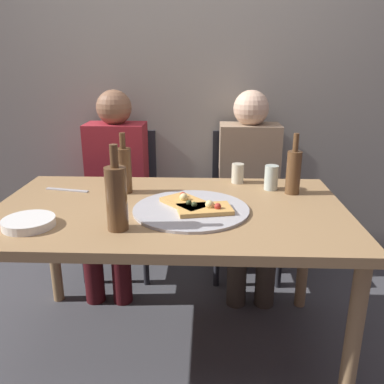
# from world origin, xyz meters

# --- Properties ---
(ground_plane) EXTENTS (8.00, 8.00, 0.00)m
(ground_plane) POSITION_xyz_m (0.00, 0.00, 0.00)
(ground_plane) COLOR #424247
(back_wall) EXTENTS (6.00, 0.10, 2.60)m
(back_wall) POSITION_xyz_m (0.00, 1.01, 1.30)
(back_wall) COLOR gray
(back_wall) RESTS_ON ground_plane
(dining_table) EXTENTS (1.52, 0.89, 0.73)m
(dining_table) POSITION_xyz_m (0.00, 0.00, 0.66)
(dining_table) COLOR #99754C
(dining_table) RESTS_ON ground_plane
(pizza_tray) EXTENTS (0.49, 0.49, 0.01)m
(pizza_tray) POSITION_xyz_m (0.09, -0.05, 0.74)
(pizza_tray) COLOR #ADADB2
(pizza_tray) RESTS_ON dining_table
(pizza_slice_last) EXTENTS (0.24, 0.25, 0.05)m
(pizza_slice_last) POSITION_xyz_m (0.07, -0.00, 0.76)
(pizza_slice_last) COLOR tan
(pizza_slice_last) RESTS_ON pizza_tray
(pizza_slice_extra) EXTENTS (0.24, 0.17, 0.05)m
(pizza_slice_extra) POSITION_xyz_m (0.15, -0.08, 0.76)
(pizza_slice_extra) COLOR tan
(pizza_slice_extra) RESTS_ON pizza_tray
(wine_bottle) EXTENTS (0.08, 0.08, 0.32)m
(wine_bottle) POSITION_xyz_m (-0.17, -0.25, 0.86)
(wine_bottle) COLOR brown
(wine_bottle) RESTS_ON dining_table
(beer_bottle) EXTENTS (0.07, 0.07, 0.29)m
(beer_bottle) POSITION_xyz_m (-0.23, 0.19, 0.85)
(beer_bottle) COLOR brown
(beer_bottle) RESTS_ON dining_table
(water_bottle) EXTENTS (0.07, 0.07, 0.29)m
(water_bottle) POSITION_xyz_m (0.56, 0.21, 0.84)
(water_bottle) COLOR brown
(water_bottle) RESTS_ON dining_table
(tumbler_near) EXTENTS (0.07, 0.07, 0.12)m
(tumbler_near) POSITION_xyz_m (0.47, 0.26, 0.79)
(tumbler_near) COLOR #B7C6BC
(tumbler_near) RESTS_ON dining_table
(tumbler_far) EXTENTS (0.06, 0.06, 0.10)m
(tumbler_far) POSITION_xyz_m (0.32, 0.37, 0.78)
(tumbler_far) COLOR beige
(tumbler_far) RESTS_ON dining_table
(plate_stack) EXTENTS (0.20, 0.20, 0.03)m
(plate_stack) POSITION_xyz_m (-0.52, -0.24, 0.75)
(plate_stack) COLOR white
(plate_stack) RESTS_ON dining_table
(table_knife) EXTENTS (0.22, 0.06, 0.01)m
(table_knife) POSITION_xyz_m (-0.52, 0.20, 0.74)
(table_knife) COLOR #B7B7BC
(table_knife) RESTS_ON dining_table
(chair_left) EXTENTS (0.44, 0.44, 0.90)m
(chair_left) POSITION_xyz_m (-0.40, 0.85, 0.51)
(chair_left) COLOR black
(chair_left) RESTS_ON ground_plane
(chair_right) EXTENTS (0.44, 0.44, 0.90)m
(chair_right) POSITION_xyz_m (0.41, 0.85, 0.51)
(chair_right) COLOR black
(chair_right) RESTS_ON ground_plane
(guest_in_sweater) EXTENTS (0.36, 0.56, 1.17)m
(guest_in_sweater) POSITION_xyz_m (-0.40, 0.70, 0.64)
(guest_in_sweater) COLOR maroon
(guest_in_sweater) RESTS_ON ground_plane
(guest_in_beanie) EXTENTS (0.36, 0.56, 1.17)m
(guest_in_beanie) POSITION_xyz_m (0.41, 0.70, 0.64)
(guest_in_beanie) COLOR #937A60
(guest_in_beanie) RESTS_ON ground_plane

